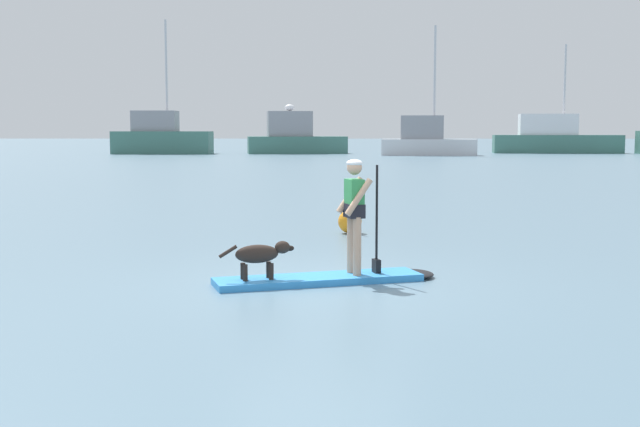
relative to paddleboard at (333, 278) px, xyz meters
The scene contains 9 objects.
ground_plane 0.23m from the paddleboard, 161.43° to the right, with size 400.00×400.00×0.00m, color slate.
paddleboard is the anchor object (origin of this frame).
person_paddler 1.07m from the paddleboard, 18.57° to the left, with size 0.67×0.58×1.67m.
dog 1.15m from the paddleboard, 161.43° to the right, with size 1.05×0.43×0.53m.
moored_boat_center 65.31m from the paddleboard, 104.60° to the left, with size 9.04×3.30×12.29m.
moored_boat_outer 64.60m from the paddleboard, 93.63° to the left, with size 9.60×4.63×4.61m.
moored_boat_far_starboard 59.63m from the paddleboard, 82.50° to the left, with size 8.42×3.74×11.18m.
moored_boat_far_port 69.61m from the paddleboard, 72.63° to the left, with size 12.20×4.26×10.31m.
marker_buoy 5.54m from the paddleboard, 86.72° to the left, with size 0.51×0.51×1.01m.
Camera 1 is at (0.29, -11.40, 2.19)m, focal length 45.10 mm.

